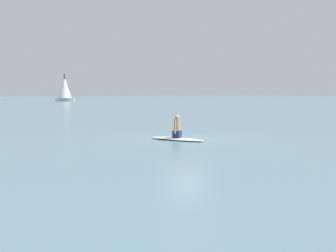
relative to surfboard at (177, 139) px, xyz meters
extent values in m
plane|color=slate|center=(0.77, 0.29, -0.05)|extent=(400.00, 400.00, 0.00)
ellipsoid|color=silver|center=(0.00, 0.00, 0.00)|extent=(1.77, 2.77, 0.11)
cube|color=navy|center=(0.00, 0.00, 0.22)|extent=(0.40, 0.43, 0.32)
cylinder|color=tan|center=(0.00, 0.00, 0.63)|extent=(0.40, 0.40, 0.54)
sphere|color=tan|center=(0.00, 0.00, 0.99)|extent=(0.22, 0.22, 0.22)
cylinder|color=tan|center=(0.17, 0.08, 0.56)|extent=(0.11, 0.11, 0.59)
cylinder|color=tan|center=(-0.17, -0.08, 0.56)|extent=(0.11, 0.11, 0.59)
cube|color=silver|center=(21.97, 78.45, 0.35)|extent=(4.60, 3.45, 0.82)
cylinder|color=#4C4238|center=(21.97, 78.45, 3.69)|extent=(0.36, 0.36, 5.86)
cone|color=white|center=(21.97, 78.45, 3.34)|extent=(4.33, 4.33, 5.16)
camera|label=1|loc=(-10.02, -14.05, 2.11)|focal=40.97mm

